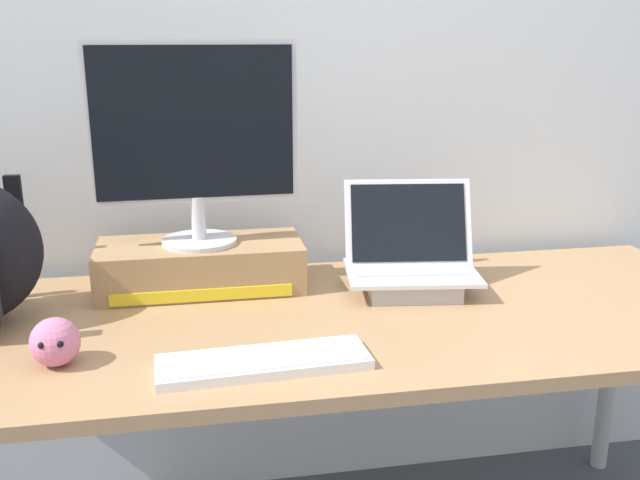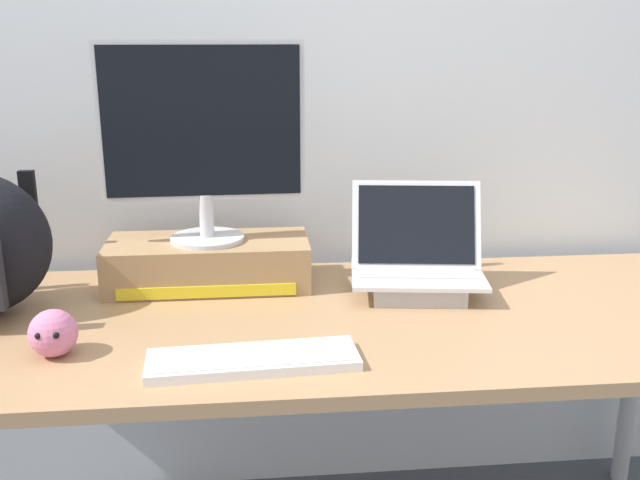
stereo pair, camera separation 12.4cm
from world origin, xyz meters
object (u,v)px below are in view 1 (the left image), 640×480
object	(u,v)px
toner_box_yellow	(201,266)
open_laptop	(411,269)
external_keyboard	(263,362)
desktop_monitor	(194,137)
plush_toy	(55,342)

from	to	relation	value
toner_box_yellow	open_laptop	world-z (taller)	open_laptop
open_laptop	external_keyboard	size ratio (longest dim) A/B	0.84
desktop_monitor	external_keyboard	size ratio (longest dim) A/B	1.19
open_laptop	plush_toy	size ratio (longest dim) A/B	3.64
open_laptop	plush_toy	bearing A→B (deg)	-152.83
desktop_monitor	external_keyboard	distance (m)	0.62
open_laptop	toner_box_yellow	bearing A→B (deg)	175.64
toner_box_yellow	open_laptop	size ratio (longest dim) A/B	1.45
desktop_monitor	open_laptop	world-z (taller)	desktop_monitor
open_laptop	plush_toy	distance (m)	0.85
toner_box_yellow	plush_toy	xyz separation A→B (m)	(-0.29, -0.40, -0.01)
external_keyboard	plush_toy	size ratio (longest dim) A/B	4.34
toner_box_yellow	open_laptop	xyz separation A→B (m)	(0.52, -0.11, -0.00)
open_laptop	external_keyboard	world-z (taller)	open_laptop
external_keyboard	plush_toy	bearing A→B (deg)	164.86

